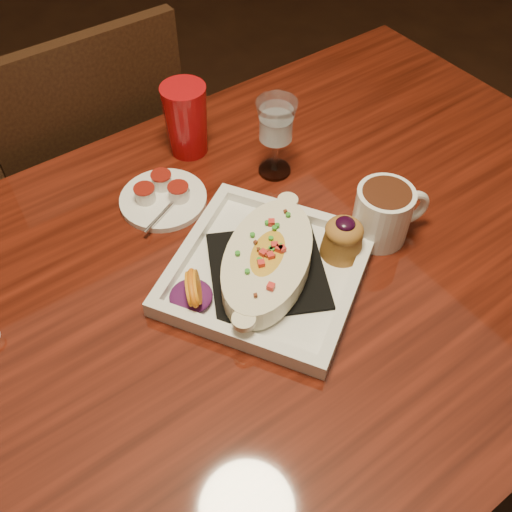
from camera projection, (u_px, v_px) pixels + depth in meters
floor at (245, 462)px, 1.46m from camera, size 7.00×7.00×0.00m
table at (239, 319)px, 0.96m from camera, size 1.50×0.90×0.75m
chair_far at (95, 179)px, 1.40m from camera, size 0.42×0.42×0.93m
plate at (273, 263)px, 0.87m from camera, size 0.38×0.38×0.08m
coffee_mug at (384, 212)px, 0.91m from camera, size 0.13×0.09×0.10m
goblet at (276, 125)px, 0.97m from camera, size 0.07×0.07×0.15m
saucer at (163, 197)px, 0.99m from camera, size 0.15×0.15×0.10m
red_tumbler at (186, 120)px, 1.04m from camera, size 0.08×0.08×0.14m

